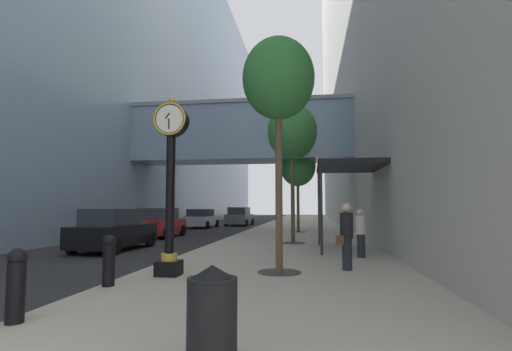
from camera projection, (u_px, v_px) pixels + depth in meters
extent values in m
plane|color=#262628|center=(250.00, 231.00, 28.29)|extent=(110.00, 110.00, 0.00)
cube|color=#ADA593|center=(300.00, 228.00, 30.76)|extent=(7.11, 80.00, 0.14)
cube|color=#758EA8|center=(127.00, 50.00, 34.16)|extent=(9.00, 80.00, 31.51)
cube|color=#758EA8|center=(242.00, 135.00, 25.62)|extent=(14.89, 3.20, 3.61)
cube|color=gray|center=(243.00, 107.00, 25.77)|extent=(14.89, 3.40, 0.24)
cube|color=black|center=(169.00, 268.00, 9.17)|extent=(0.55, 0.55, 0.35)
cylinder|color=gold|center=(169.00, 257.00, 9.19)|extent=(0.38, 0.38, 0.18)
cylinder|color=black|center=(170.00, 194.00, 9.31)|extent=(0.22, 0.22, 2.84)
cylinder|color=black|center=(172.00, 120.00, 9.46)|extent=(0.84, 0.28, 0.84)
torus|color=gold|center=(169.00, 119.00, 9.31)|extent=(0.82, 0.05, 0.82)
cylinder|color=white|center=(169.00, 119.00, 9.31)|extent=(0.69, 0.01, 0.69)
cylinder|color=white|center=(174.00, 121.00, 9.61)|extent=(0.69, 0.01, 0.69)
sphere|color=gold|center=(172.00, 101.00, 9.50)|extent=(0.16, 0.16, 0.16)
cube|color=black|center=(167.00, 116.00, 9.32)|extent=(0.13, 0.01, 0.15)
cube|color=black|center=(169.00, 124.00, 9.29)|extent=(0.05, 0.01, 0.26)
cylinder|color=black|center=(16.00, 292.00, 5.44)|extent=(0.25, 0.25, 0.85)
sphere|color=black|center=(17.00, 257.00, 5.49)|extent=(0.26, 0.26, 0.26)
cylinder|color=black|center=(109.00, 265.00, 7.96)|extent=(0.25, 0.25, 0.85)
sphere|color=black|center=(110.00, 241.00, 8.00)|extent=(0.26, 0.26, 0.26)
cylinder|color=#333335|center=(279.00, 272.00, 9.56)|extent=(1.10, 1.10, 0.02)
cylinder|color=brown|center=(279.00, 187.00, 9.73)|extent=(0.18, 0.18, 4.29)
ellipsoid|color=#2D7033|center=(278.00, 78.00, 9.96)|extent=(1.88, 1.88, 2.16)
cylinder|color=#333335|center=(293.00, 243.00, 17.24)|extent=(1.10, 1.10, 0.02)
cylinder|color=brown|center=(293.00, 196.00, 17.41)|extent=(0.18, 0.18, 4.26)
ellipsoid|color=#387F3D|center=(292.00, 131.00, 17.65)|extent=(2.29, 2.29, 2.63)
cylinder|color=#333335|center=(298.00, 232.00, 24.92)|extent=(1.10, 1.10, 0.02)
cylinder|color=brown|center=(298.00, 205.00, 25.06)|extent=(0.18, 0.18, 3.46)
ellipsoid|color=#387F3D|center=(298.00, 166.00, 25.27)|extent=(2.36, 2.36, 2.72)
cylinder|color=black|center=(212.00, 324.00, 3.89)|extent=(0.52, 0.52, 0.92)
cone|color=black|center=(212.00, 273.00, 3.93)|extent=(0.53, 0.53, 0.16)
cylinder|color=#23232D|center=(347.00, 254.00, 9.96)|extent=(0.36, 0.36, 0.82)
cylinder|color=black|center=(346.00, 225.00, 10.02)|extent=(0.47, 0.47, 0.66)
sphere|color=beige|center=(346.00, 208.00, 10.06)|extent=(0.25, 0.25, 0.25)
cube|color=brown|center=(340.00, 240.00, 9.90)|extent=(0.21, 0.23, 0.24)
cylinder|color=#23232D|center=(361.00, 246.00, 12.38)|extent=(0.30, 0.30, 0.75)
cylinder|color=silver|center=(361.00, 225.00, 12.44)|extent=(0.40, 0.40, 0.61)
sphere|color=beige|center=(360.00, 212.00, 12.47)|extent=(0.23, 0.23, 0.23)
cube|color=black|center=(349.00, 166.00, 14.72)|extent=(2.40, 3.60, 0.20)
cylinder|color=#333338|center=(321.00, 208.00, 13.16)|extent=(0.10, 0.10, 3.20)
cylinder|color=#333338|center=(319.00, 208.00, 16.32)|extent=(0.10, 0.10, 3.20)
cube|color=#AD191E|center=(160.00, 226.00, 22.31)|extent=(1.78, 4.11, 0.82)
cube|color=#282D38|center=(159.00, 214.00, 22.16)|extent=(1.57, 2.30, 0.67)
cylinder|color=black|center=(155.00, 230.00, 23.78)|extent=(0.22, 0.64, 0.64)
cylinder|color=black|center=(183.00, 230.00, 23.53)|extent=(0.22, 0.64, 0.64)
cylinder|color=black|center=(135.00, 233.00, 21.03)|extent=(0.22, 0.64, 0.64)
cylinder|color=black|center=(166.00, 234.00, 20.78)|extent=(0.22, 0.64, 0.64)
cube|color=slate|center=(240.00, 219.00, 35.88)|extent=(2.05, 4.27, 0.84)
cube|color=#282D38|center=(239.00, 211.00, 35.73)|extent=(1.75, 2.41, 0.69)
cylinder|color=black|center=(233.00, 222.00, 37.42)|extent=(0.25, 0.65, 0.64)
cylinder|color=black|center=(252.00, 222.00, 37.08)|extent=(0.25, 0.65, 0.64)
cylinder|color=black|center=(226.00, 223.00, 34.62)|extent=(0.25, 0.65, 0.64)
cylinder|color=black|center=(246.00, 223.00, 34.29)|extent=(0.25, 0.65, 0.64)
cube|color=silver|center=(201.00, 221.00, 32.20)|extent=(1.99, 4.44, 0.76)
cube|color=#282D38|center=(201.00, 213.00, 32.04)|extent=(1.72, 2.50, 0.62)
cylinder|color=black|center=(196.00, 223.00, 33.80)|extent=(0.24, 0.65, 0.64)
cylinder|color=black|center=(217.00, 223.00, 33.49)|extent=(0.24, 0.65, 0.64)
cylinder|color=black|center=(184.00, 225.00, 30.86)|extent=(0.24, 0.65, 0.64)
cylinder|color=black|center=(207.00, 225.00, 30.55)|extent=(0.24, 0.65, 0.64)
cube|color=black|center=(115.00, 235.00, 15.69)|extent=(1.82, 4.50, 0.82)
cube|color=#282D38|center=(113.00, 217.00, 15.53)|extent=(1.56, 2.53, 0.67)
cylinder|color=black|center=(115.00, 239.00, 17.30)|extent=(0.23, 0.64, 0.64)
cylinder|color=black|center=(150.00, 240.00, 17.02)|extent=(0.23, 0.64, 0.64)
cylinder|color=black|center=(72.00, 246.00, 14.31)|extent=(0.23, 0.64, 0.64)
cylinder|color=black|center=(115.00, 247.00, 14.04)|extent=(0.23, 0.64, 0.64)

